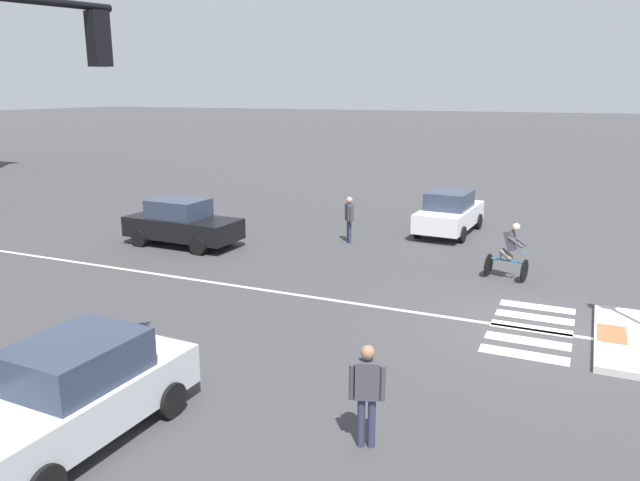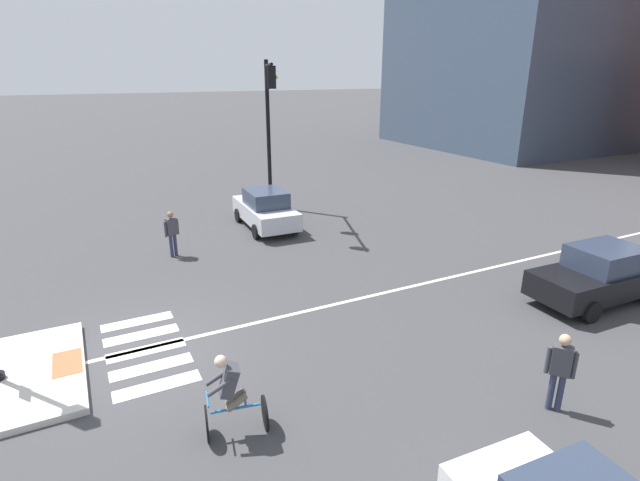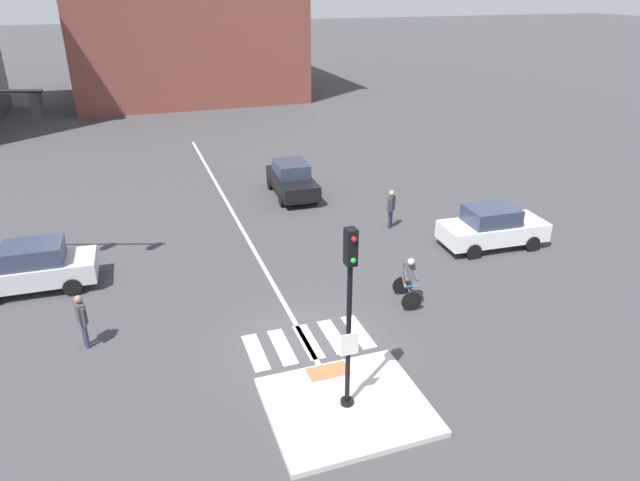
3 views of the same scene
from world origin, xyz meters
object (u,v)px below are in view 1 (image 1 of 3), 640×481
Objects in this scene: car_black_eastbound_far at (182,223)px; pedestrian_at_curb_left at (367,388)px; cyclist at (510,250)px; pedestrian_waiting_far_side at (349,216)px; car_silver_cross_left at (74,393)px; car_white_cross_right at (449,213)px.

pedestrian_at_curb_left reaches higher than car_black_eastbound_far.
cyclist is 1.01× the size of pedestrian_waiting_far_side.
car_silver_cross_left is 12.43m from car_black_eastbound_far.
cyclist reaches higher than pedestrian_at_curb_left.
car_black_eastbound_far is (-5.69, 8.19, 0.00)m from car_white_cross_right.
car_silver_cross_left is at bearing -176.69° from pedestrian_waiting_far_side.
car_white_cross_right and car_black_eastbound_far have the same top height.
car_silver_cross_left and car_black_eastbound_far have the same top height.
pedestrian_waiting_far_side is (2.18, 5.81, 0.11)m from cyclist.
pedestrian_at_curb_left is at bearing 174.98° from cyclist.
car_black_eastbound_far is at bearing 92.91° from cyclist.
car_black_eastbound_far is 5.91m from pedestrian_waiting_far_side.
cyclist is at bearing -150.86° from car_white_cross_right.
pedestrian_at_curb_left is (1.69, -4.16, 0.17)m from car_silver_cross_left.
car_white_cross_right is at bearing 29.14° from cyclist.
pedestrian_at_curb_left is (-14.86, -2.00, 0.17)m from car_white_cross_right.
cyclist is at bearing -23.70° from car_silver_cross_left.
car_black_eastbound_far is 2.49× the size of pedestrian_waiting_far_side.
pedestrian_at_curb_left is (-9.74, 0.86, 0.11)m from cyclist.
cyclist is at bearing -87.09° from car_black_eastbound_far.
pedestrian_waiting_far_side is at bearing 69.41° from cyclist.
car_silver_cross_left is 1.00× the size of car_black_eastbound_far.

